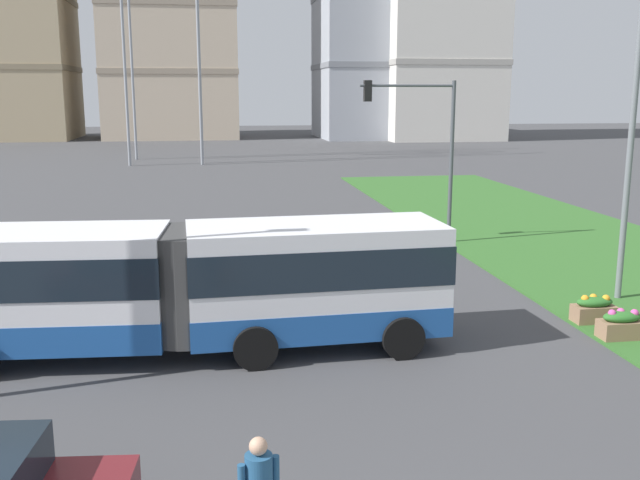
# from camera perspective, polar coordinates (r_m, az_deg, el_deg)

# --- Properties ---
(articulated_bus) EXTENTS (11.96, 3.08, 3.00)m
(articulated_bus) POSITION_cam_1_polar(r_m,az_deg,el_deg) (17.05, -9.84, -3.45)
(articulated_bus) COLOR white
(articulated_bus) RESTS_ON ground
(flower_planter_3) EXTENTS (1.10, 0.56, 0.74)m
(flower_planter_3) POSITION_cam_1_polar(r_m,az_deg,el_deg) (19.35, 22.76, -6.17)
(flower_planter_3) COLOR #937051
(flower_planter_3) RESTS_ON grass_median
(flower_planter_4) EXTENTS (1.10, 0.56, 0.74)m
(flower_planter_4) POSITION_cam_1_polar(r_m,az_deg,el_deg) (20.42, 20.87, -5.12)
(flower_planter_4) COLOR #937051
(flower_planter_4) RESTS_ON grass_median
(traffic_light_far_right) EXTENTS (3.82, 0.28, 6.49)m
(traffic_light_far_right) POSITION_cam_1_polar(r_m,az_deg,el_deg) (28.82, 8.19, 8.27)
(traffic_light_far_right) COLOR #474C51
(traffic_light_far_right) RESTS_ON ground
(streetlight_median) EXTENTS (0.70, 0.28, 10.20)m
(streetlight_median) POSITION_cam_1_polar(r_m,az_deg,el_deg) (22.34, 23.57, 9.41)
(streetlight_median) COLOR slate
(streetlight_median) RESTS_ON ground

